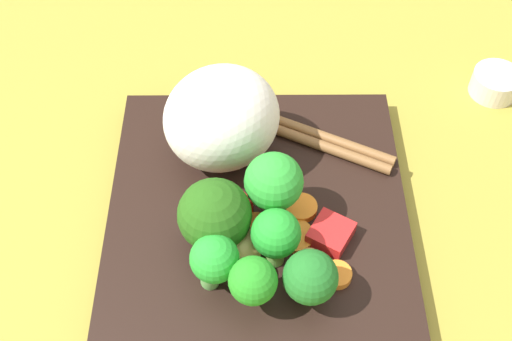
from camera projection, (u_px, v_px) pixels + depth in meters
ground_plane at (258, 220)px, 52.54cm from camera, size 110.00×110.00×2.00cm
square_plate at (258, 208)px, 51.04cm from camera, size 24.43×24.43×1.80cm
rice_mound at (222, 118)px, 49.97cm from camera, size 12.09×11.70×8.53cm
broccoli_floret_0 at (214, 260)px, 43.64cm from camera, size 3.48×3.48×5.06cm
broccoli_floret_1 at (310, 278)px, 42.80cm from camera, size 3.82×3.82×5.09cm
broccoli_floret_2 at (253, 282)px, 42.53cm from camera, size 3.37×3.37×5.11cm
broccoli_floret_3 at (276, 235)px, 44.76cm from camera, size 3.60×3.60×5.15cm
broccoli_floret_4 at (274, 183)px, 46.22cm from camera, size 4.37×4.37×6.61cm
broccoli_floret_5 at (215, 216)px, 45.51cm from camera, size 5.41×5.41×6.28cm
carrot_slice_0 at (295, 236)px, 48.13cm from camera, size 3.20×3.20×0.41cm
carrot_slice_1 at (301, 208)px, 49.56cm from camera, size 3.27×3.27×0.63cm
carrot_slice_2 at (337, 275)px, 45.95cm from camera, size 2.68×2.68×0.69cm
carrot_slice_3 at (254, 230)px, 48.25cm from camera, size 3.92×3.92×0.74cm
pepper_chunk_0 at (331, 233)px, 47.76cm from camera, size 3.94×3.99×1.25cm
pepper_chunk_2 at (235, 208)px, 48.93cm from camera, size 2.85×2.86×1.66cm
chicken_piece_0 at (245, 246)px, 46.45cm from camera, size 4.16×4.25×2.33cm
chicken_piece_1 at (307, 266)px, 45.54cm from camera, size 2.72×3.30×2.17cm
chopstick_pair at (281, 126)px, 54.57cm from camera, size 19.13×9.72×0.88cm
sauce_cup at (495, 83)px, 59.32cm from camera, size 4.43×4.43×2.26cm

